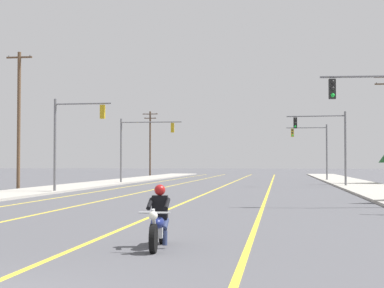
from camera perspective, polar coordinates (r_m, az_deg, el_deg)
lane_stripe_center at (r=52.64m, az=3.19°, el=-3.95°), size 0.16×100.00×0.01m
lane_stripe_left at (r=53.23m, az=-1.66°, el=-3.93°), size 0.16×100.00×0.01m
lane_stripe_right at (r=52.44m, az=7.48°, el=-3.95°), size 0.16×100.00×0.01m
lane_stripe_far_left at (r=53.88m, az=-5.05°, el=-3.90°), size 0.16×100.00×0.01m
sidewalk_kerb_right at (r=47.93m, az=16.50°, el=-4.01°), size 4.40×110.00×0.14m
sidewalk_kerb_left at (r=50.15m, az=-10.73°, el=-3.95°), size 4.40×110.00×0.14m
motorcycle_with_rider at (r=14.03m, az=-3.20°, el=-7.47°), size 0.70×2.19×1.46m
traffic_signal_near_right at (r=28.03m, az=17.40°, el=2.47°), size 3.71×0.51×6.20m
traffic_signal_near_left at (r=40.10m, az=-11.46°, el=1.18°), size 3.92×0.37×6.20m
traffic_signal_mid_right at (r=50.55m, az=12.83°, el=0.64°), size 4.84×0.38×6.20m
traffic_signal_mid_left at (r=57.15m, az=-5.06°, el=0.39°), size 5.93×0.46×6.20m
traffic_signal_far_right at (r=67.14m, az=11.64°, el=0.02°), size 4.46×0.48×6.20m
utility_pole_left_near at (r=46.81m, az=-16.15°, el=2.41°), size 2.01×0.26×10.32m
utility_pole_left_far at (r=92.53m, az=-4.01°, el=0.28°), size 2.36×0.26×9.93m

